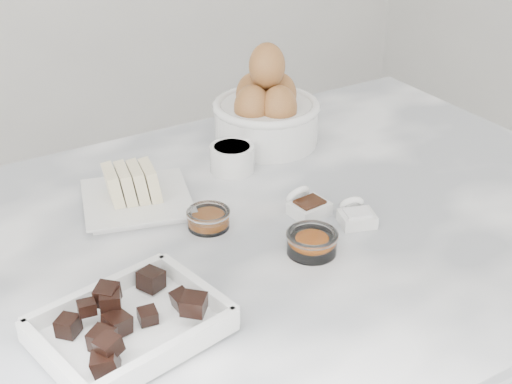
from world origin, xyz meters
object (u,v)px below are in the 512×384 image
chocolate_dish (130,322)px  honey_bowl (208,218)px  vanilla_spoon (306,205)px  sugar_ramekin (232,157)px  butter_plate (134,192)px  egg_bowl (266,111)px  salt_spoon (356,215)px  zest_bowl (312,241)px

chocolate_dish → honey_bowl: 0.26m
chocolate_dish → vanilla_spoon: 0.36m
sugar_ramekin → butter_plate: bearing=-172.0°
egg_bowl → salt_spoon: 0.32m
vanilla_spoon → salt_spoon: bearing=-52.5°
butter_plate → sugar_ramekin: size_ratio=2.66×
egg_bowl → zest_bowl: size_ratio=2.64×
chocolate_dish → butter_plate: (0.13, 0.29, 0.00)m
butter_plate → sugar_ramekin: butter_plate is taller
egg_bowl → butter_plate: bearing=-162.6°
sugar_ramekin → vanilla_spoon: 0.18m
egg_bowl → sugar_ramekin: bearing=-148.4°
egg_bowl → vanilla_spoon: 0.27m
zest_bowl → salt_spoon: 0.11m
honey_bowl → zest_bowl: (0.09, -0.13, 0.00)m
zest_bowl → sugar_ramekin: bearing=84.0°
chocolate_dish → butter_plate: bearing=66.4°
honey_bowl → butter_plate: bearing=120.6°
egg_bowl → vanilla_spoon: egg_bowl is taller
sugar_ramekin → zest_bowl: size_ratio=1.02×
sugar_ramekin → salt_spoon: bearing=-73.2°
zest_bowl → vanilla_spoon: size_ratio=1.03×
egg_bowl → honey_bowl: 0.31m
honey_bowl → zest_bowl: size_ratio=0.88×
chocolate_dish → sugar_ramekin: size_ratio=3.12×
egg_bowl → zest_bowl: 0.37m
zest_bowl → salt_spoon: bearing=17.3°
egg_bowl → salt_spoon: egg_bowl is taller
vanilla_spoon → salt_spoon: (0.05, -0.06, -0.00)m
chocolate_dish → egg_bowl: (0.42, 0.38, 0.04)m
sugar_ramekin → zest_bowl: sugar_ramekin is taller
butter_plate → zest_bowl: (0.16, -0.25, -0.01)m
honey_bowl → vanilla_spoon: bearing=-15.7°
zest_bowl → vanilla_spoon: bearing=59.2°
chocolate_dish → salt_spoon: bearing=10.1°
vanilla_spoon → salt_spoon: size_ratio=0.99×
egg_bowl → honey_bowl: egg_bowl is taller
honey_bowl → salt_spoon: (0.19, -0.10, -0.00)m
sugar_ramekin → honey_bowl: sugar_ramekin is taller
egg_bowl → salt_spoon: bearing=-96.6°
honey_bowl → vanilla_spoon: (0.15, -0.04, -0.00)m
salt_spoon → butter_plate: bearing=140.3°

